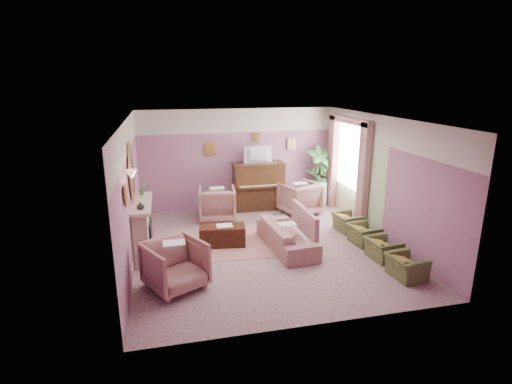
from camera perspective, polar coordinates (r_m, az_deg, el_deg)
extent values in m
cube|color=gray|center=(8.92, 1.24, -7.80)|extent=(5.50, 6.00, 0.01)
cube|color=white|center=(8.20, 1.36, 10.42)|extent=(5.50, 6.00, 0.01)
cube|color=#764E71|center=(11.31, -2.51, 4.74)|extent=(5.50, 0.02, 2.80)
cube|color=#764E71|center=(5.74, 8.83, -6.60)|extent=(5.50, 0.02, 2.80)
cube|color=#764E71|center=(8.23, -17.59, -0.24)|extent=(0.02, 6.00, 2.80)
cube|color=#764E71|center=(9.50, 17.58, 1.86)|extent=(0.02, 6.00, 2.80)
cube|color=beige|center=(11.14, -2.57, 10.16)|extent=(5.50, 0.01, 0.65)
cube|color=#B6C89A|center=(10.67, 13.87, 1.83)|extent=(0.01, 3.00, 2.15)
cube|color=#BCA591|center=(8.67, -15.98, -5.22)|extent=(0.30, 1.40, 1.10)
cube|color=black|center=(8.72, -15.24, -6.11)|extent=(0.18, 0.72, 0.68)
cube|color=#FF5523|center=(8.78, -14.90, -7.18)|extent=(0.06, 0.54, 0.10)
cube|color=#BCA591|center=(8.48, -16.07, -1.61)|extent=(0.40, 1.55, 0.07)
cube|color=#BCA591|center=(8.86, -14.41, -8.40)|extent=(0.55, 1.50, 0.02)
ellipsoid|color=#B59445|center=(8.32, -17.38, 2.80)|extent=(0.04, 0.72, 1.20)
ellipsoid|color=white|center=(8.32, -17.21, 2.81)|extent=(0.01, 0.60, 1.06)
cone|color=pink|center=(7.26, -17.38, 2.41)|extent=(0.20, 0.20, 0.16)
cube|color=#3B2312|center=(11.27, 0.34, 0.81)|extent=(1.40, 0.60, 1.30)
cube|color=#3B2312|center=(10.93, 0.77, 0.70)|extent=(1.30, 0.12, 0.06)
cube|color=beige|center=(10.92, 0.77, 0.90)|extent=(1.20, 0.08, 0.02)
cube|color=#3B2312|center=(11.12, 0.34, 4.09)|extent=(1.45, 0.65, 0.04)
imported|color=black|center=(11.02, 0.40, 5.52)|extent=(0.80, 0.12, 0.48)
cube|color=#B59445|center=(11.09, -6.58, 6.11)|extent=(0.30, 0.03, 0.38)
cube|color=#B59445|center=(11.59, 5.11, 6.87)|extent=(0.26, 0.03, 0.34)
cube|color=#B59445|center=(11.27, 0.01, 7.81)|extent=(0.22, 0.03, 0.26)
cube|color=#B59445|center=(6.99, -18.12, -0.35)|extent=(0.03, 0.28, 0.36)
cube|color=silver|center=(10.75, 13.32, 5.37)|extent=(0.03, 1.40, 1.80)
cube|color=#9D6569|center=(9.99, 15.08, 2.13)|extent=(0.16, 0.34, 2.60)
cube|color=#9D6569|center=(11.60, 10.85, 4.25)|extent=(0.16, 0.34, 2.60)
cube|color=#9D6569|center=(10.59, 13.23, 9.94)|extent=(0.16, 2.20, 0.16)
imported|color=#3C7439|center=(8.97, -15.94, 0.46)|extent=(0.16, 0.16, 0.28)
imported|color=beige|center=(7.97, -16.20, -1.91)|extent=(0.16, 0.16, 0.16)
cube|color=#A36862|center=(9.09, -3.93, -7.32)|extent=(2.61, 1.96, 0.01)
cube|color=black|center=(8.95, -4.81, -6.20)|extent=(1.06, 0.63, 0.45)
cube|color=silver|center=(8.87, -4.53, -4.80)|extent=(0.35, 0.28, 0.01)
imported|color=#9C6D67|center=(8.73, 4.42, -5.57)|extent=(0.65, 1.95, 0.79)
cube|color=#9D6569|center=(8.79, 6.94, -4.07)|extent=(0.10, 1.48, 0.54)
imported|color=#9C6D67|center=(10.48, -5.58, -1.41)|extent=(0.93, 0.93, 0.96)
imported|color=#9C6D67|center=(10.96, 6.28, -0.65)|extent=(0.93, 0.93, 0.96)
imported|color=#9C6D67|center=(7.22, -11.47, -9.86)|extent=(0.93, 0.93, 0.96)
imported|color=#4F572E|center=(8.00, 20.65, -9.50)|extent=(0.47, 0.67, 0.58)
imported|color=#4F572E|center=(8.62, 17.66, -7.34)|extent=(0.47, 0.67, 0.58)
imported|color=#4F572E|center=(9.28, 15.11, -5.46)|extent=(0.47, 0.67, 0.58)
imported|color=#4F572E|center=(9.96, 12.91, -3.83)|extent=(0.47, 0.67, 0.58)
cylinder|color=white|center=(11.83, 8.86, -0.17)|extent=(0.52, 0.52, 0.70)
imported|color=#3C7439|center=(11.70, 8.97, 2.28)|extent=(0.30, 0.30, 0.34)
imported|color=#3C7439|center=(11.66, 9.69, 2.05)|extent=(0.16, 0.16, 0.28)
cylinder|color=#A54C42|center=(11.86, 8.84, -1.04)|extent=(0.34, 0.34, 0.34)
imported|color=#3C7439|center=(11.63, 9.02, 3.16)|extent=(0.76, 0.76, 1.44)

